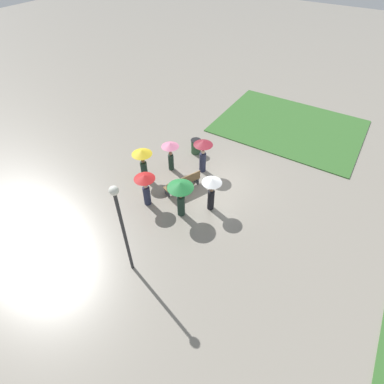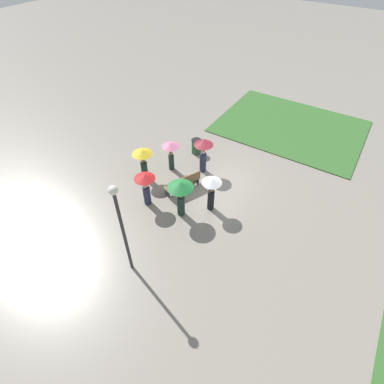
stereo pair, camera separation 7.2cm
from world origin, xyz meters
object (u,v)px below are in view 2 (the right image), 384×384
crowd_person_white (212,189)px  crowd_person_green (180,191)px  trash_bin (196,146)px  crowd_person_maroon (203,150)px  crowd_person_red (145,185)px  crowd_person_pink (171,150)px  park_bench (183,183)px  crowd_person_yellow (143,158)px  lamp_post (121,221)px

crowd_person_white → crowd_person_green: 1.46m
trash_bin → crowd_person_maroon: crowd_person_maroon is taller
crowd_person_red → crowd_person_pink: 2.86m
park_bench → crowd_person_yellow: 2.39m
crowd_person_maroon → park_bench: bearing=-150.2°
crowd_person_red → crowd_person_pink: (-2.80, -0.56, 0.03)m
lamp_post → crowd_person_yellow: size_ratio=2.44×
crowd_person_pink → trash_bin: bearing=97.6°
crowd_person_white → crowd_person_green: bearing=-80.2°
crowd_person_red → crowd_person_pink: bearing=-133.4°
lamp_post → crowd_person_maroon: 6.98m
crowd_person_green → crowd_person_red: size_ratio=1.11×
crowd_person_red → crowd_person_white: bearing=151.6°
crowd_person_yellow → crowd_person_red: (1.43, 1.31, -0.09)m
park_bench → crowd_person_maroon: bearing=-157.4°
trash_bin → crowd_person_red: (4.84, 0.22, 0.78)m
crowd_person_green → crowd_person_pink: (-2.51, -2.33, -0.24)m
crowd_person_green → crowd_person_pink: crowd_person_green is taller
park_bench → crowd_person_green: size_ratio=0.99×
trash_bin → crowd_person_pink: bearing=-9.5°
crowd_person_green → crowd_person_red: bearing=41.8°
trash_bin → lamp_post: bearing=13.6°
park_bench → lamp_post: lamp_post is taller
crowd_person_green → crowd_person_pink: bearing=-14.6°
crowd_person_white → crowd_person_yellow: bearing=-128.6°
crowd_person_red → trash_bin: bearing=-142.1°
park_bench → crowd_person_yellow: bearing=-57.7°
park_bench → crowd_person_pink: bearing=-101.6°
park_bench → crowd_person_red: crowd_person_red is taller
trash_bin → crowd_person_pink: 2.22m
crowd_person_white → crowd_person_yellow: crowd_person_white is taller
crowd_person_maroon → trash_bin: bearing=75.3°
lamp_post → crowd_person_maroon: (-6.78, -0.76, -1.47)m
crowd_person_yellow → crowd_person_red: 1.94m
crowd_person_white → crowd_person_pink: bearing=-151.2°
park_bench → trash_bin: bearing=-135.6°
crowd_person_maroon → crowd_person_red: bearing=-163.4°
trash_bin → crowd_person_green: 5.08m
park_bench → crowd_person_red: 2.09m
park_bench → crowd_person_white: bearing=103.0°
trash_bin → crowd_person_yellow: 3.69m
park_bench → trash_bin: park_bench is taller
trash_bin → crowd_person_pink: size_ratio=0.51×
crowd_person_white → crowd_person_maroon: 2.86m
crowd_person_pink → lamp_post: bearing=-52.0°
park_bench → crowd_person_red: size_ratio=1.10×
lamp_post → crowd_person_pink: lamp_post is taller
crowd_person_green → crowd_person_pink: size_ratio=1.15×
crowd_person_pink → crowd_person_maroon: 1.73m
crowd_person_yellow → crowd_person_red: size_ratio=1.01×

